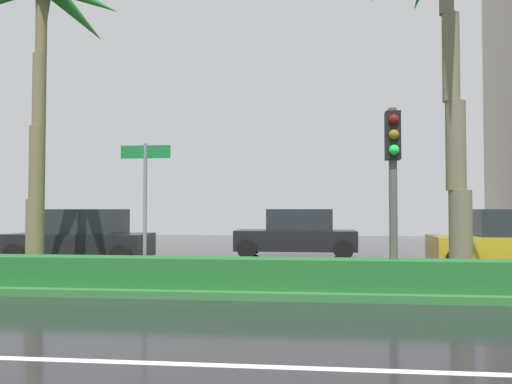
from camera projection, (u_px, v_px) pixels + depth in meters
ground_plane at (236, 281)px, 12.81m from camera, size 90.00×42.00×0.10m
near_lane_divider_stripe at (144, 363)px, 5.86m from camera, size 81.00×0.14×0.01m
median_strip at (230, 282)px, 11.82m from camera, size 85.50×4.00×0.15m
median_hedge at (219, 273)px, 10.44m from camera, size 76.50×0.70×0.60m
palm_tree_mid_left at (42, 22)px, 13.11m from camera, size 4.12×3.69×7.84m
traffic_signal_median_right at (393, 164)px, 10.27m from camera, size 0.28×0.43×3.58m
street_name_sign at (145, 193)px, 11.25m from camera, size 1.10×0.08×3.00m
car_in_traffic_leading at (82, 238)px, 16.33m from camera, size 4.30×2.02×1.72m
car_in_traffic_second at (297, 234)px, 18.75m from camera, size 4.30×2.02×1.72m
car_in_traffic_third at (512, 241)px, 14.70m from camera, size 4.30×2.02×1.72m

